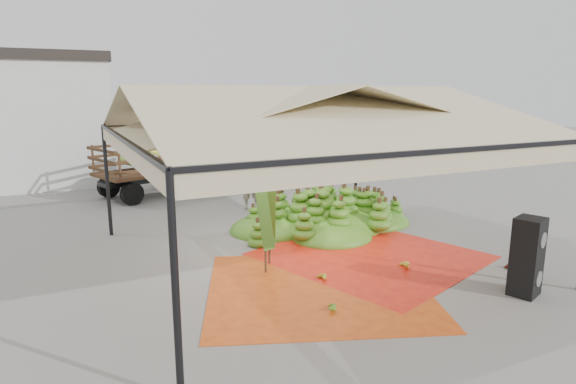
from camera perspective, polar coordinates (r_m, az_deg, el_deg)
name	(u,v)px	position (r m, az deg, el deg)	size (l,w,h in m)	color
ground	(308,258)	(11.55, 2.38, -7.82)	(90.00, 90.00, 0.00)	slate
canopy_tent	(309,118)	(10.88, 2.53, 8.75)	(8.10, 8.10, 4.00)	black
building_tan	(356,124)	(27.24, 8.10, 8.04)	(6.30, 5.30, 4.10)	tan
tarp_left	(317,288)	(9.88, 3.50, -11.34)	(4.33, 4.13, 0.01)	#D85914
tarp_right	(370,255)	(11.86, 9.74, -7.42)	(4.32, 4.53, 0.01)	red
banana_heap	(327,207)	(13.97, 4.63, -1.75)	(5.62, 4.61, 1.20)	#387819
hand_yellow_a	(401,264)	(11.18, 13.25, -8.27)	(0.46, 0.38, 0.21)	gold
hand_yellow_b	(319,276)	(10.25, 3.73, -9.94)	(0.40, 0.32, 0.18)	gold
hand_red_a	(532,273)	(11.58, 26.91, -8.60)	(0.43, 0.36, 0.20)	#552713
hand_red_b	(513,266)	(11.84, 25.11, -7.91)	(0.49, 0.40, 0.22)	#501A12
hand_green	(328,306)	(8.99, 4.76, -13.27)	(0.38, 0.31, 0.17)	#4E7C19
hanging_bunches	(329,147)	(11.28, 4.83, 5.37)	(4.74, 0.24, 0.20)	#366F17
speaker_stack	(527,257)	(10.41, 26.47, -6.88)	(0.69, 0.65, 1.55)	black
banana_leaves	(265,270)	(10.83, -2.76, -9.20)	(0.96, 1.36, 3.70)	#427D21
vendor	(250,180)	(16.00, -4.49, 1.43)	(0.72, 0.47, 1.97)	gray
truck_left	(180,159)	(19.33, -12.66, 3.80)	(6.22, 3.88, 2.02)	#462717
truck_right	(297,146)	(21.50, 1.04, 5.45)	(6.91, 2.50, 2.36)	#492E18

